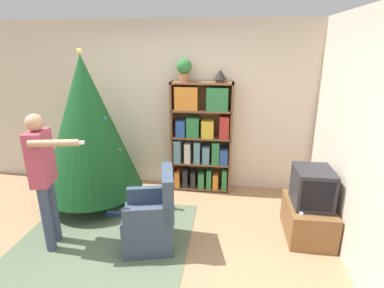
{
  "coord_description": "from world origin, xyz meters",
  "views": [
    {
      "loc": [
        0.93,
        -2.68,
        2.23
      ],
      "look_at": [
        0.48,
        0.85,
        1.05
      ],
      "focal_mm": 28.0,
      "sensor_mm": 36.0,
      "label": 1
    }
  ],
  "objects_px": {
    "christmas_tree": "(88,126)",
    "table_lamp": "(220,75)",
    "armchair": "(152,220)",
    "standing_person": "(44,172)",
    "potted_plant": "(184,68)",
    "bookshelf": "(201,137)",
    "television": "(312,187)"
  },
  "relations": [
    {
      "from": "bookshelf",
      "to": "armchair",
      "type": "distance_m",
      "value": 1.66
    },
    {
      "from": "television",
      "to": "bookshelf",
      "type": "bearing_deg",
      "value": 142.5
    },
    {
      "from": "christmas_tree",
      "to": "table_lamp",
      "type": "xyz_separation_m",
      "value": [
        1.78,
        0.63,
        0.65
      ]
    },
    {
      "from": "bookshelf",
      "to": "armchair",
      "type": "height_order",
      "value": "bookshelf"
    },
    {
      "from": "television",
      "to": "standing_person",
      "type": "relative_size",
      "value": 0.31
    },
    {
      "from": "standing_person",
      "to": "table_lamp",
      "type": "relative_size",
      "value": 7.83
    },
    {
      "from": "potted_plant",
      "to": "table_lamp",
      "type": "height_order",
      "value": "potted_plant"
    },
    {
      "from": "potted_plant",
      "to": "table_lamp",
      "type": "xyz_separation_m",
      "value": [
        0.52,
        0.0,
        -0.09
      ]
    },
    {
      "from": "bookshelf",
      "to": "table_lamp",
      "type": "xyz_separation_m",
      "value": [
        0.26,
        0.01,
        0.94
      ]
    },
    {
      "from": "armchair",
      "to": "television",
      "type": "bearing_deg",
      "value": 89.92
    },
    {
      "from": "bookshelf",
      "to": "potted_plant",
      "type": "bearing_deg",
      "value": 178.73
    },
    {
      "from": "armchair",
      "to": "table_lamp",
      "type": "height_order",
      "value": "table_lamp"
    },
    {
      "from": "bookshelf",
      "to": "armchair",
      "type": "bearing_deg",
      "value": -105.37
    },
    {
      "from": "christmas_tree",
      "to": "television",
      "type": "bearing_deg",
      "value": -8.92
    },
    {
      "from": "christmas_tree",
      "to": "armchair",
      "type": "xyz_separation_m",
      "value": [
        1.1,
        -0.88,
        -0.85
      ]
    },
    {
      "from": "christmas_tree",
      "to": "standing_person",
      "type": "relative_size",
      "value": 1.4
    },
    {
      "from": "standing_person",
      "to": "potted_plant",
      "type": "xyz_separation_m",
      "value": [
        1.29,
        1.67,
        0.98
      ]
    },
    {
      "from": "potted_plant",
      "to": "table_lamp",
      "type": "distance_m",
      "value": 0.53
    },
    {
      "from": "bookshelf",
      "to": "christmas_tree",
      "type": "bearing_deg",
      "value": -157.55
    },
    {
      "from": "armchair",
      "to": "potted_plant",
      "type": "xyz_separation_m",
      "value": [
        0.15,
        1.51,
        1.58
      ]
    },
    {
      "from": "christmas_tree",
      "to": "table_lamp",
      "type": "distance_m",
      "value": 2.0
    },
    {
      "from": "christmas_tree",
      "to": "standing_person",
      "type": "xyz_separation_m",
      "value": [
        -0.03,
        -1.03,
        -0.24
      ]
    },
    {
      "from": "bookshelf",
      "to": "television",
      "type": "xyz_separation_m",
      "value": [
        1.42,
        -1.09,
        -0.23
      ]
    },
    {
      "from": "television",
      "to": "potted_plant",
      "type": "distance_m",
      "value": 2.36
    },
    {
      "from": "potted_plant",
      "to": "armchair",
      "type": "bearing_deg",
      "value": -95.84
    },
    {
      "from": "christmas_tree",
      "to": "armchair",
      "type": "relative_size",
      "value": 2.38
    },
    {
      "from": "television",
      "to": "christmas_tree",
      "type": "distance_m",
      "value": 3.01
    },
    {
      "from": "christmas_tree",
      "to": "potted_plant",
      "type": "distance_m",
      "value": 1.59
    },
    {
      "from": "television",
      "to": "table_lamp",
      "type": "xyz_separation_m",
      "value": [
        -1.15,
        1.09,
        1.17
      ]
    },
    {
      "from": "television",
      "to": "table_lamp",
      "type": "relative_size",
      "value": 2.43
    },
    {
      "from": "christmas_tree",
      "to": "potted_plant",
      "type": "xyz_separation_m",
      "value": [
        1.26,
        0.63,
        0.74
      ]
    },
    {
      "from": "potted_plant",
      "to": "christmas_tree",
      "type": "bearing_deg",
      "value": -153.3
    }
  ]
}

